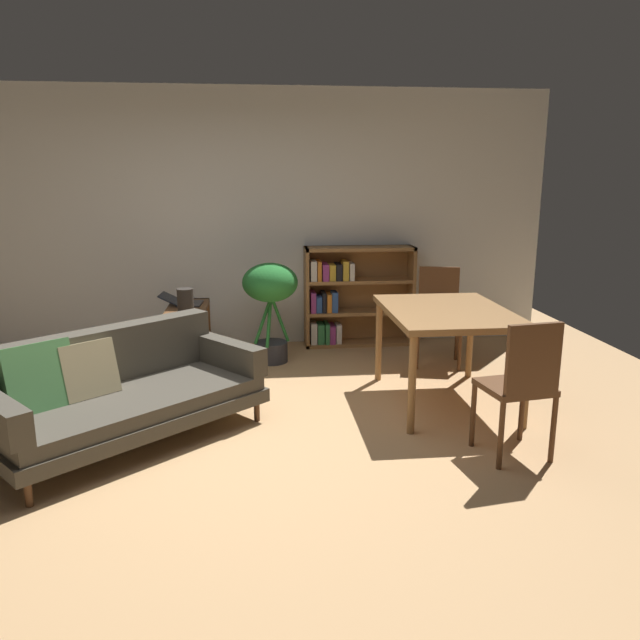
% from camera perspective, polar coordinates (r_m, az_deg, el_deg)
% --- Properties ---
extents(ground_plane, '(8.16, 8.16, 0.00)m').
position_cam_1_polar(ground_plane, '(4.34, -8.95, -11.53)').
color(ground_plane, tan).
extents(back_wall_panel, '(6.80, 0.10, 2.70)m').
position_cam_1_polar(back_wall_panel, '(6.66, -8.29, 9.22)').
color(back_wall_panel, silver).
rests_on(back_wall_panel, ground_plane).
extents(fabric_couch, '(1.96, 1.85, 0.78)m').
position_cam_1_polar(fabric_couch, '(4.51, -18.42, -6.13)').
color(fabric_couch, '#56351E').
rests_on(fabric_couch, ground_plane).
extents(media_console, '(0.37, 1.03, 0.59)m').
position_cam_1_polar(media_console, '(5.94, -12.23, -1.88)').
color(media_console, brown).
rests_on(media_console, ground_plane).
extents(open_laptop, '(0.41, 0.31, 0.11)m').
position_cam_1_polar(open_laptop, '(6.08, -12.60, 1.67)').
color(open_laptop, '#333338').
rests_on(open_laptop, media_console).
extents(desk_speaker, '(0.15, 0.15, 0.24)m').
position_cam_1_polar(desk_speaker, '(5.62, -12.40, 1.69)').
color(desk_speaker, '#2D2823').
rests_on(desk_speaker, media_console).
extents(potted_floor_plant, '(0.54, 0.54, 0.99)m').
position_cam_1_polar(potted_floor_plant, '(5.98, -4.65, 2.41)').
color(potted_floor_plant, '#333338').
rests_on(potted_floor_plant, ground_plane).
extents(dining_table, '(0.95, 1.29, 0.78)m').
position_cam_1_polar(dining_table, '(4.98, 11.70, 0.16)').
color(dining_table, olive).
rests_on(dining_table, ground_plane).
extents(dining_chair_near, '(0.51, 0.49, 0.94)m').
position_cam_1_polar(dining_chair_near, '(6.09, 10.95, 0.95)').
color(dining_chair_near, '#56351E').
rests_on(dining_chair_near, ground_plane).
extents(dining_chair_far, '(0.47, 0.45, 0.94)m').
position_cam_1_polar(dining_chair_far, '(4.13, 18.24, -5.48)').
color(dining_chair_far, '#56351E').
rests_on(dining_chair_far, ground_plane).
extents(bookshelf, '(1.18, 0.31, 1.07)m').
position_cam_1_polar(bookshelf, '(6.66, 2.81, 2.20)').
color(bookshelf, olive).
rests_on(bookshelf, ground_plane).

